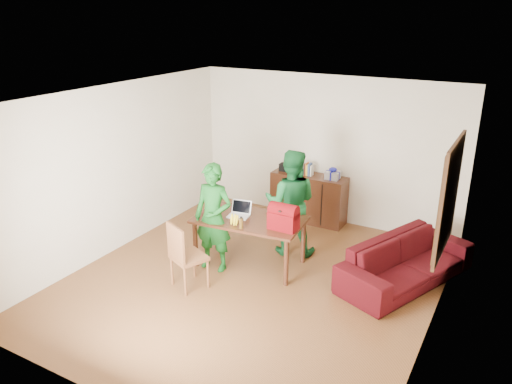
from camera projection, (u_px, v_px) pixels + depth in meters
The scene contains 10 objects.
room at pixel (256, 196), 6.97m from camera, with size 5.20×5.70×2.90m.
table at pixel (250, 224), 7.62m from camera, with size 1.73×1.09×0.77m.
chair at pixel (189, 268), 7.11m from camera, with size 0.59×0.58×1.00m.
person_near at pixel (213, 218), 7.45m from camera, with size 0.61×0.40×1.67m, color #115017.
person_far at pixel (291, 203), 7.94m from camera, with size 0.84×0.66×1.74m, color #145B27.
laptop at pixel (238, 214), 7.63m from camera, with size 0.35×0.27×0.22m.
bananas at pixel (234, 223), 7.34m from camera, with size 0.18×0.11×0.07m, color yellow, non-canonical shape.
bottle at pixel (241, 223), 7.21m from camera, with size 0.06×0.06×0.18m, color #513712.
red_bag at pixel (283, 219), 7.17m from camera, with size 0.42×0.24×0.31m, color #6A070D.
sofa at pixel (406, 262), 7.24m from camera, with size 2.20×0.86×0.64m, color #37070D.
Camera 1 is at (3.19, -5.56, 3.78)m, focal length 35.00 mm.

